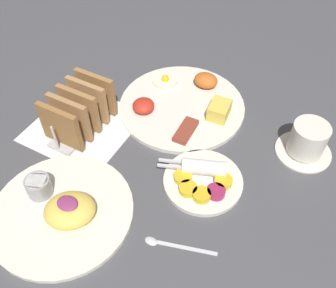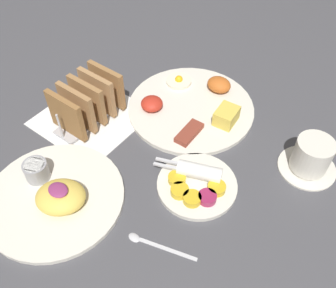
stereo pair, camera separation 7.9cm
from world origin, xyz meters
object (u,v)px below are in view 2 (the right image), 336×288
object	(u,v)px
plate_foreground	(55,195)
coffee_cup	(311,157)
plate_condiments	(197,184)
toast_rack	(88,101)
plate_breakfast	(193,106)

from	to	relation	value
plate_foreground	coffee_cup	xyz separation A→B (m)	(0.36, 0.37, 0.02)
plate_condiments	coffee_cup	distance (m)	0.24
plate_condiments	coffee_cup	world-z (taller)	coffee_cup
toast_rack	plate_breakfast	bearing A→B (deg)	44.44
plate_breakfast	toast_rack	size ratio (longest dim) A/B	1.67
coffee_cup	toast_rack	bearing A→B (deg)	-160.58
plate_condiments	plate_breakfast	bearing A→B (deg)	126.40
plate_condiments	plate_foreground	xyz separation A→B (m)	(-0.20, -0.19, 0.00)
plate_breakfast	plate_foreground	world-z (taller)	plate_foreground
plate_breakfast	plate_foreground	bearing A→B (deg)	-100.09
plate_foreground	plate_condiments	bearing A→B (deg)	42.96
toast_rack	coffee_cup	world-z (taller)	toast_rack
plate_breakfast	plate_foreground	size ratio (longest dim) A/B	1.11
plate_breakfast	coffee_cup	size ratio (longest dim) A/B	2.51
plate_breakfast	plate_condiments	distance (m)	0.23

